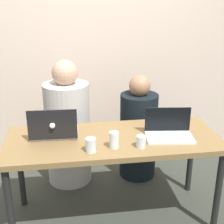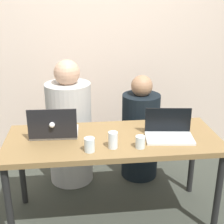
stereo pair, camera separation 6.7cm
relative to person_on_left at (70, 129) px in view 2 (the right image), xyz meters
name	(u,v)px [view 2 (the right image)]	position (x,y,z in m)	size (l,w,h in m)	color
ground_plane	(113,216)	(0.34, -0.61, -0.53)	(12.00, 12.00, 0.00)	#33372F
back_wall	(100,33)	(0.34, 0.61, 0.81)	(4.50, 0.10, 2.67)	beige
desk	(113,146)	(0.34, -0.61, 0.12)	(1.59, 0.64, 0.71)	olive
person_on_left	(70,129)	(0.00, 0.00, 0.00)	(0.44, 0.44, 1.18)	#B2B0AB
person_on_right	(140,133)	(0.67, 0.00, -0.07)	(0.38, 0.38, 1.03)	black
laptop_back_left	(54,129)	(-0.10, -0.53, 0.24)	(0.36, 0.29, 0.24)	#AEB0B4
laptop_front_right	(169,132)	(0.75, -0.65, 0.23)	(0.37, 0.26, 0.21)	silver
water_glass_right	(140,143)	(0.51, -0.80, 0.22)	(0.07, 0.07, 0.09)	silver
water_glass_center	(113,141)	(0.32, -0.78, 0.24)	(0.07, 0.07, 0.12)	white
water_glass_left	(90,146)	(0.15, -0.81, 0.23)	(0.07, 0.07, 0.10)	silver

